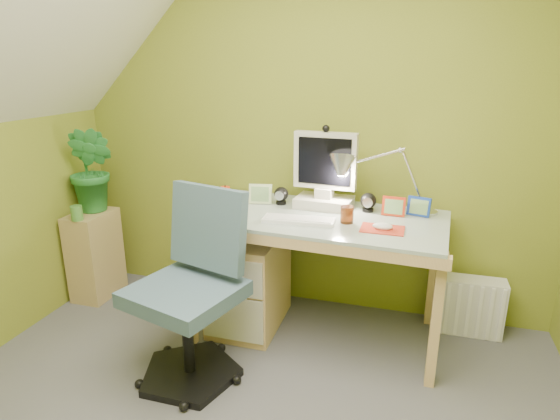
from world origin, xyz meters
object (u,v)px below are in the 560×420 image
(potted_plant, at_px, (92,170))
(side_ledge, at_px, (95,255))
(desk, at_px, (316,276))
(radiator, at_px, (473,306))
(monitor, at_px, (325,166))
(desk_lamp, at_px, (403,165))
(task_chair, at_px, (185,289))

(potted_plant, bearing_deg, side_ledge, -115.87)
(desk, relative_size, side_ledge, 2.32)
(side_ledge, relative_size, radiator, 1.73)
(monitor, height_order, potted_plant, monitor)
(side_ledge, bearing_deg, desk, -1.89)
(side_ledge, relative_size, potted_plant, 1.05)
(desk_lamp, bearing_deg, radiator, 15.87)
(side_ledge, bearing_deg, radiator, 5.04)
(monitor, distance_m, desk_lamp, 0.45)
(desk, relative_size, desk_lamp, 2.53)
(desk, relative_size, task_chair, 1.39)
(desk, xyz_separation_m, potted_plant, (-1.60, 0.10, 0.54))
(desk, height_order, task_chair, task_chair)
(monitor, xyz_separation_m, side_ledge, (-1.63, -0.13, -0.72))
(desk, relative_size, monitor, 2.80)
(monitor, relative_size, potted_plant, 0.87)
(desk_lamp, relative_size, potted_plant, 0.96)
(monitor, distance_m, radiator, 1.27)
(monitor, xyz_separation_m, task_chair, (-0.56, -0.80, -0.51))
(desk, bearing_deg, desk_lamp, 25.67)
(potted_plant, bearing_deg, task_chair, -34.52)
(desk_lamp, height_order, task_chair, desk_lamp)
(desk, height_order, monitor, monitor)
(task_chair, xyz_separation_m, radiator, (1.49, 0.90, -0.34))
(radiator, bearing_deg, potted_plant, -176.23)
(side_ledge, relative_size, task_chair, 0.60)
(potted_plant, relative_size, task_chair, 0.57)
(potted_plant, relative_size, radiator, 1.64)
(monitor, bearing_deg, side_ledge, -171.89)
(desk_lamp, xyz_separation_m, side_ledge, (-2.08, -0.13, -0.75))
(desk_lamp, height_order, potted_plant, desk_lamp)
(potted_plant, bearing_deg, desk, -3.70)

